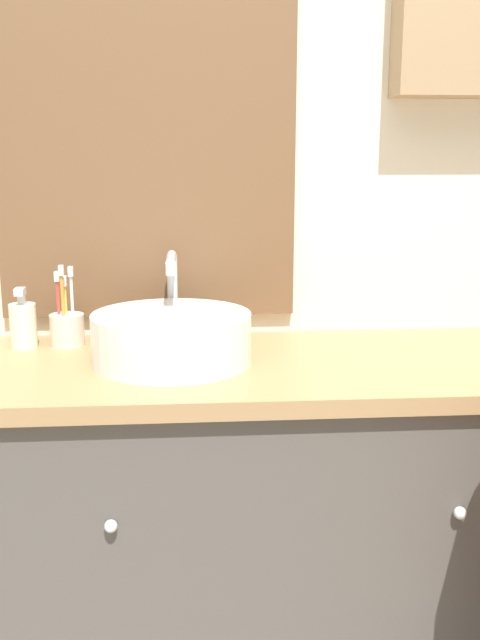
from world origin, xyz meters
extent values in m
cube|color=beige|center=(0.00, 0.63, 1.25)|extent=(3.20, 0.06, 2.50)
cube|color=brown|center=(-0.27, 0.59, 1.47)|extent=(0.69, 0.02, 1.19)
cube|color=#B2C1CC|center=(-0.27, 0.58, 1.47)|extent=(0.63, 0.01, 1.13)
cube|color=#4C4742|center=(0.00, 0.34, 0.40)|extent=(1.40, 0.49, 0.79)
cube|color=#99754C|center=(0.00, 0.34, 0.81)|extent=(1.44, 0.53, 0.03)
sphere|color=silver|center=(-0.32, 0.08, 0.59)|extent=(0.02, 0.02, 0.02)
sphere|color=silver|center=(0.32, 0.08, 0.59)|extent=(0.02, 0.02, 0.02)
cylinder|color=silver|center=(-0.21, 0.34, 0.88)|extent=(0.33, 0.33, 0.11)
cylinder|color=silver|center=(-0.21, 0.34, 0.93)|extent=(0.27, 0.27, 0.01)
cylinder|color=silver|center=(-0.21, 0.53, 0.93)|extent=(0.02, 0.02, 0.20)
cylinder|color=silver|center=(-0.21, 0.45, 1.03)|extent=(0.02, 0.15, 0.02)
cylinder|color=silver|center=(-0.21, 0.38, 1.02)|extent=(0.02, 0.02, 0.02)
sphere|color=white|center=(-0.12, 0.53, 0.86)|extent=(0.05, 0.05, 0.05)
cylinder|color=beige|center=(-0.45, 0.50, 0.86)|extent=(0.08, 0.08, 0.07)
cylinder|color=white|center=(-0.44, 0.50, 0.92)|extent=(0.01, 0.01, 0.17)
cube|color=white|center=(-0.44, 0.50, 1.00)|extent=(0.01, 0.02, 0.02)
cylinder|color=#E5CC4C|center=(-0.46, 0.52, 0.91)|extent=(0.01, 0.01, 0.14)
cube|color=white|center=(-0.46, 0.52, 0.97)|extent=(0.01, 0.02, 0.02)
cylinder|color=#D6423D|center=(-0.47, 0.50, 0.92)|extent=(0.01, 0.01, 0.16)
cube|color=white|center=(-0.47, 0.50, 0.99)|extent=(0.01, 0.02, 0.02)
cylinder|color=orange|center=(-0.46, 0.49, 0.93)|extent=(0.01, 0.01, 0.17)
cube|color=white|center=(-0.46, 0.49, 1.00)|extent=(0.01, 0.02, 0.02)
cylinder|color=beige|center=(-0.55, 0.48, 0.88)|extent=(0.06, 0.06, 0.10)
cylinder|color=silver|center=(-0.55, 0.48, 0.94)|extent=(0.02, 0.02, 0.02)
cube|color=silver|center=(-0.55, 0.47, 0.96)|extent=(0.02, 0.03, 0.02)
camera|label=1|loc=(-0.18, -1.11, 1.24)|focal=40.00mm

